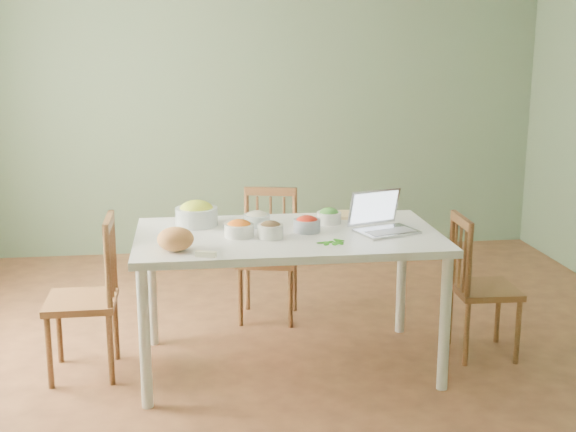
{
  "coord_description": "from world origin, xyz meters",
  "views": [
    {
      "loc": [
        -0.64,
        -4.17,
        1.89
      ],
      "look_at": [
        -0.09,
        -0.04,
        0.91
      ],
      "focal_mm": 47.24,
      "sensor_mm": 36.0,
      "label": 1
    }
  ],
  "objects": [
    {
      "name": "wall_front",
      "position": [
        0.0,
        -2.5,
        1.35
      ],
      "size": [
        5.0,
        0.0,
        2.7
      ],
      "primitive_type": "cube",
      "color": "#637A5C",
      "rests_on": "ground"
    },
    {
      "name": "chair_left",
      "position": [
        -1.27,
        0.0,
        0.46
      ],
      "size": [
        0.39,
        0.41,
        0.92
      ],
      "primitive_type": null,
      "rotation": [
        0.0,
        0.0,
        -1.57
      ],
      "color": "#48240F",
      "rests_on": "floor"
    },
    {
      "name": "bread_boule",
      "position": [
        -0.72,
        -0.32,
        0.87
      ],
      "size": [
        0.22,
        0.22,
        0.12
      ],
      "primitive_type": "ellipsoid",
      "rotation": [
        0.0,
        0.0,
        -0.17
      ],
      "color": "#C07B43",
      "rests_on": "dining_table"
    },
    {
      "name": "chair_right",
      "position": [
        1.11,
        -0.03,
        0.43
      ],
      "size": [
        0.38,
        0.4,
        0.87
      ],
      "primitive_type": null,
      "rotation": [
        0.0,
        0.0,
        1.53
      ],
      "color": "#48240F",
      "rests_on": "floor"
    },
    {
      "name": "flatbread",
      "position": [
        0.32,
        0.32,
        0.82
      ],
      "size": [
        0.24,
        0.24,
        0.02
      ],
      "primitive_type": "cylinder",
      "rotation": [
        0.0,
        0.0,
        0.2
      ],
      "color": "#DBBC7B",
      "rests_on": "dining_table"
    },
    {
      "name": "floor",
      "position": [
        0.0,
        0.0,
        0.0
      ],
      "size": [
        5.0,
        5.0,
        0.0
      ],
      "primitive_type": "cube",
      "color": "brown",
      "rests_on": "ground"
    },
    {
      "name": "butter_stick",
      "position": [
        -0.57,
        -0.46,
        0.82
      ],
      "size": [
        0.11,
        0.06,
        0.03
      ],
      "primitive_type": "cube",
      "rotation": [
        0.0,
        0.0,
        -0.32
      ],
      "color": "white",
      "rests_on": "dining_table"
    },
    {
      "name": "bowl_squash",
      "position": [
        -0.6,
        0.21,
        0.88
      ],
      "size": [
        0.26,
        0.26,
        0.14
      ],
      "primitive_type": null,
      "rotation": [
        0.0,
        0.0,
        -0.04
      ],
      "color": "gold",
      "rests_on": "dining_table"
    },
    {
      "name": "laptop",
      "position": [
        0.47,
        -0.1,
        0.92
      ],
      "size": [
        0.4,
        0.37,
        0.23
      ],
      "primitive_type": null,
      "rotation": [
        0.0,
        0.0,
        0.33
      ],
      "color": "silver",
      "rests_on": "dining_table"
    },
    {
      "name": "bowl_onion",
      "position": [
        -0.25,
        0.16,
        0.85
      ],
      "size": [
        0.21,
        0.21,
        0.09
      ],
      "primitive_type": null,
      "rotation": [
        0.0,
        0.0,
        -0.39
      ],
      "color": "beige",
      "rests_on": "dining_table"
    },
    {
      "name": "bowl_redpep",
      "position": [
        0.02,
        -0.03,
        0.85
      ],
      "size": [
        0.17,
        0.17,
        0.09
      ],
      "primitive_type": null,
      "rotation": [
        0.0,
        0.0,
        -0.13
      ],
      "color": "red",
      "rests_on": "dining_table"
    },
    {
      "name": "bowl_mushroom",
      "position": [
        -0.2,
        -0.13,
        0.85
      ],
      "size": [
        0.18,
        0.18,
        0.09
      ],
      "primitive_type": null,
      "rotation": [
        0.0,
        0.0,
        0.34
      ],
      "color": "#382516",
      "rests_on": "dining_table"
    },
    {
      "name": "bowl_broccoli",
      "position": [
        0.18,
        0.16,
        0.85
      ],
      "size": [
        0.19,
        0.19,
        0.09
      ],
      "primitive_type": null,
      "rotation": [
        0.0,
        0.0,
        0.37
      ],
      "color": "#1D551C",
      "rests_on": "dining_table"
    },
    {
      "name": "basil_bunch",
      "position": [
        0.1,
        -0.28,
        0.82
      ],
      "size": [
        0.18,
        0.18,
        0.02
      ],
      "primitive_type": null,
      "color": "#186B0F",
      "rests_on": "dining_table"
    },
    {
      "name": "chair_far",
      "position": [
        -0.13,
        0.74,
        0.44
      ],
      "size": [
        0.47,
        0.45,
        0.89
      ],
      "primitive_type": null,
      "rotation": [
        0.0,
        0.0,
        -0.23
      ],
      "color": "#48240F",
      "rests_on": "floor"
    },
    {
      "name": "dining_table",
      "position": [
        -0.09,
        -0.04,
        0.4
      ],
      "size": [
        1.72,
        0.97,
        0.81
      ],
      "primitive_type": null,
      "color": "white",
      "rests_on": "floor"
    },
    {
      "name": "wall_back",
      "position": [
        0.0,
        2.5,
        1.35
      ],
      "size": [
        5.0,
        0.0,
        2.7
      ],
      "primitive_type": "cube",
      "color": "#637A5C",
      "rests_on": "ground"
    },
    {
      "name": "bowl_carrot",
      "position": [
        -0.37,
        -0.08,
        0.85
      ],
      "size": [
        0.18,
        0.18,
        0.09
      ],
      "primitive_type": null,
      "rotation": [
        0.0,
        0.0,
        -0.08
      ],
      "color": "orange",
      "rests_on": "dining_table"
    }
  ]
}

